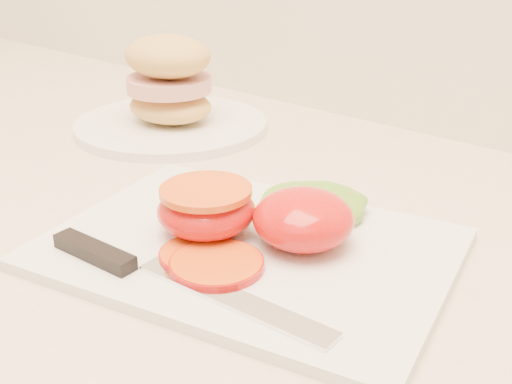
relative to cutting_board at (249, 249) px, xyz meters
The scene contains 8 objects.
cutting_board is the anchor object (origin of this frame).
tomato_half_dome 0.05m from the cutting_board, 39.74° to the left, with size 0.09×0.09×0.05m, color red.
tomato_half_cut 0.05m from the cutting_board, 169.08° to the right, with size 0.09×0.09×0.04m.
tomato_slice_0 0.05m from the cutting_board, 81.61° to the right, with size 0.07×0.07×0.01m, color #CE611C.
tomato_slice_1 0.05m from the cutting_board, 108.63° to the right, with size 0.06×0.06×0.01m, color #CE611C.
lettuce_leaf_0 0.08m from the cutting_board, 81.32° to the left, with size 0.10×0.07×0.02m, color #7CAD2E.
knife 0.10m from the cutting_board, 108.68° to the right, with size 0.26×0.05×0.01m.
sandwich_plate 0.36m from the cutting_board, 147.54° to the left, with size 0.26×0.26×0.13m.
Camera 1 is at (-0.28, 1.24, 1.20)m, focal length 45.00 mm.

